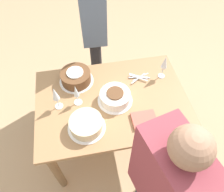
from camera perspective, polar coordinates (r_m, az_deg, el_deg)
The scene contains 12 objects.
ground_plane at distance 2.43m, azimuth 0.00°, elevation -11.57°, with size 12.00×12.00×0.00m, color tan.
dining_table at distance 1.89m, azimuth 0.00°, elevation -3.35°, with size 1.23×0.86×0.76m.
cake_center_white at distance 1.74m, azimuth 0.81°, elevation -0.24°, with size 0.28×0.28×0.10m.
cake_front_chocolate at distance 1.89m, azimuth -9.43°, elevation 4.92°, with size 0.29×0.29×0.12m.
cake_back_decorated at distance 1.61m, azimuth -6.75°, elevation -7.38°, with size 0.28×0.28×0.09m.
wine_glass_near at distance 1.68m, azimuth -9.36°, elevation 0.95°, with size 0.07×0.07×0.20m.
wine_glass_far at distance 1.67m, azimuth -14.62°, elevation 0.40°, with size 0.06×0.06×0.23m.
wine_glass_extra at distance 1.88m, azimuth 13.59°, elevation 8.38°, with size 0.06×0.06×0.23m.
fork_pile at distance 1.94m, azimuth 7.07°, elevation 4.91°, with size 0.19×0.13×0.02m.
napkin_stack at distance 1.68m, azimuth 8.40°, elevation -6.13°, with size 0.19×0.15×0.02m.
person_cutting at distance 2.11m, azimuth -5.18°, elevation 20.54°, with size 0.24×0.41×1.77m.
person_watching at distance 1.34m, azimuth 13.28°, elevation -22.16°, with size 0.31×0.44×1.54m.
Camera 1 is at (0.19, 1.03, 2.20)m, focal length 35.00 mm.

